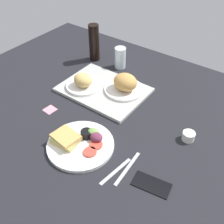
# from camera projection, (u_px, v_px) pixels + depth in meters

# --- Properties ---
(ground_plane) EXTENTS (1.90, 1.50, 0.03)m
(ground_plane) POSITION_uv_depth(u_px,v_px,m) (105.00, 122.00, 1.31)
(ground_plane) COLOR black
(serving_tray) EXTENTS (0.45, 0.33, 0.02)m
(serving_tray) POSITION_uv_depth(u_px,v_px,m) (104.00, 90.00, 1.48)
(serving_tray) COLOR #B2B2AD
(serving_tray) RESTS_ON ground_plane
(bread_plate_near) EXTENTS (0.19, 0.19, 0.08)m
(bread_plate_near) POSITION_uv_depth(u_px,v_px,m) (83.00, 82.00, 1.46)
(bread_plate_near) COLOR white
(bread_plate_near) RESTS_ON serving_tray
(bread_plate_far) EXTENTS (0.21, 0.21, 0.10)m
(bread_plate_far) POSITION_uv_depth(u_px,v_px,m) (125.00, 85.00, 1.43)
(bread_plate_far) COLOR white
(bread_plate_far) RESTS_ON serving_tray
(plate_with_salad) EXTENTS (0.29, 0.29, 0.05)m
(plate_with_salad) POSITION_uv_depth(u_px,v_px,m) (80.00, 142.00, 1.17)
(plate_with_salad) COLOR white
(plate_with_salad) RESTS_ON ground_plane
(drinking_glass) EXTENTS (0.07, 0.07, 0.13)m
(drinking_glass) POSITION_uv_depth(u_px,v_px,m) (120.00, 58.00, 1.63)
(drinking_glass) COLOR silver
(drinking_glass) RESTS_ON ground_plane
(soda_bottle) EXTENTS (0.06, 0.06, 0.23)m
(soda_bottle) POSITION_uv_depth(u_px,v_px,m) (94.00, 43.00, 1.67)
(soda_bottle) COLOR black
(soda_bottle) RESTS_ON ground_plane
(espresso_cup) EXTENTS (0.06, 0.06, 0.04)m
(espresso_cup) POSITION_uv_depth(u_px,v_px,m) (188.00, 136.00, 1.19)
(espresso_cup) COLOR silver
(espresso_cup) RESTS_ON ground_plane
(fork) EXTENTS (0.04, 0.17, 0.01)m
(fork) POSITION_uv_depth(u_px,v_px,m) (116.00, 171.00, 1.07)
(fork) COLOR #B7B7BC
(fork) RESTS_ON ground_plane
(knife) EXTENTS (0.03, 0.19, 0.01)m
(knife) POSITION_uv_depth(u_px,v_px,m) (127.00, 168.00, 1.08)
(knife) COLOR #B7B7BC
(knife) RESTS_ON ground_plane
(cell_phone) EXTENTS (0.15, 0.09, 0.01)m
(cell_phone) POSITION_uv_depth(u_px,v_px,m) (152.00, 184.00, 1.02)
(cell_phone) COLOR black
(cell_phone) RESTS_ON ground_plane
(sticky_note) EXTENTS (0.06, 0.06, 0.00)m
(sticky_note) POSITION_uv_depth(u_px,v_px,m) (50.00, 110.00, 1.36)
(sticky_note) COLOR pink
(sticky_note) RESTS_ON ground_plane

